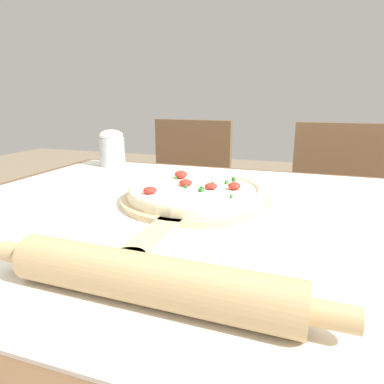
{
  "coord_description": "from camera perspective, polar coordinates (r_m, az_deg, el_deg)",
  "views": [
    {
      "loc": [
        0.21,
        -0.63,
        0.99
      ],
      "look_at": [
        -0.02,
        0.03,
        0.8
      ],
      "focal_mm": 32.0,
      "sensor_mm": 36.0,
      "label": 1
    }
  ],
  "objects": [
    {
      "name": "towel_cloth",
      "position": [
        0.7,
        0.69,
        -3.26
      ],
      "size": [
        1.11,
        0.88,
        0.0
      ],
      "color": "silver",
      "rests_on": "dining_table"
    },
    {
      "name": "pizza",
      "position": [
        0.75,
        0.72,
        0.21
      ],
      "size": [
        0.3,
        0.3,
        0.04
      ],
      "color": "beige",
      "rests_on": "pizza_peel"
    },
    {
      "name": "dining_table",
      "position": [
        0.75,
        0.66,
        -11.73
      ],
      "size": [
        1.19,
        0.96,
        0.76
      ],
      "color": "brown",
      "rests_on": "ground_plane"
    },
    {
      "name": "chair_right",
      "position": [
        1.55,
        22.83,
        -3.64
      ],
      "size": [
        0.41,
        0.41,
        0.89
      ],
      "rotation": [
        0.0,
        0.0,
        0.02
      ],
      "color": "brown",
      "rests_on": "ground_plane"
    },
    {
      "name": "flour_cup",
      "position": [
        1.19,
        -13.21,
        7.19
      ],
      "size": [
        0.08,
        0.08,
        0.12
      ],
      "color": "#B2B7BC",
      "rests_on": "towel_cloth"
    },
    {
      "name": "pizza_peel",
      "position": [
        0.74,
        0.24,
        -1.6
      ],
      "size": [
        0.33,
        0.5,
        0.01
      ],
      "color": "#D6B784",
      "rests_on": "towel_cloth"
    },
    {
      "name": "chair_left",
      "position": [
        1.64,
        -0.97,
        -1.47
      ],
      "size": [
        0.41,
        0.41,
        0.89
      ],
      "rotation": [
        0.0,
        0.0,
        -0.03
      ],
      "color": "brown",
      "rests_on": "ground_plane"
    },
    {
      "name": "rolling_pin",
      "position": [
        0.39,
        -7.13,
        -14.28
      ],
      "size": [
        0.43,
        0.07,
        0.06
      ],
      "rotation": [
        0.0,
        0.0,
        -0.03
      ],
      "color": "tan",
      "rests_on": "towel_cloth"
    }
  ]
}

